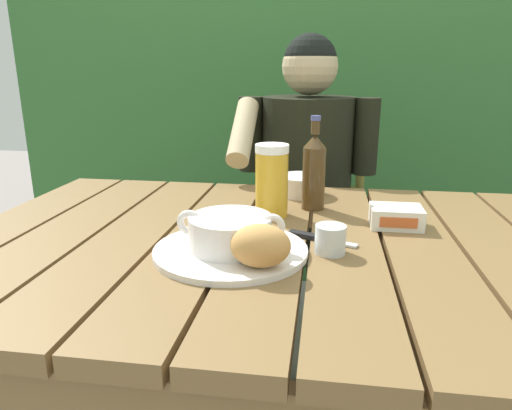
{
  "coord_description": "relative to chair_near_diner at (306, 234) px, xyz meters",
  "views": [
    {
      "loc": [
        0.1,
        -0.92,
        1.12
      ],
      "look_at": [
        -0.03,
        0.0,
        0.85
      ],
      "focal_mm": 32.76,
      "sensor_mm": 36.0,
      "label": 1
    }
  ],
  "objects": [
    {
      "name": "dining_table",
      "position": [
        -0.04,
        -0.89,
        0.22
      ],
      "size": [
        1.36,
        0.91,
        0.78
      ],
      "color": "brown",
      "rests_on": "ground_plane"
    },
    {
      "name": "hedge_backdrop",
      "position": [
        -0.09,
        0.89,
        0.68
      ],
      "size": [
        3.05,
        0.92,
        2.25
      ],
      "color": "#336731",
      "rests_on": "ground_plane"
    },
    {
      "name": "chair_near_diner",
      "position": [
        0.0,
        0.0,
        0.0
      ],
      "size": [
        0.46,
        0.43,
        0.95
      ],
      "color": "olive",
      "rests_on": "ground_plane"
    },
    {
      "name": "person_eating",
      "position": [
        -0.0,
        -0.2,
        0.26
      ],
      "size": [
        0.48,
        0.47,
        1.23
      ],
      "color": "black",
      "rests_on": "ground_plane"
    },
    {
      "name": "serving_plate",
      "position": [
        -0.11,
        -0.99,
        0.31
      ],
      "size": [
        0.3,
        0.3,
        0.01
      ],
      "color": "white",
      "rests_on": "dining_table"
    },
    {
      "name": "soup_bowl",
      "position": [
        -0.11,
        -0.99,
        0.35
      ],
      "size": [
        0.21,
        0.16,
        0.07
      ],
      "color": "white",
      "rests_on": "serving_plate"
    },
    {
      "name": "bread_roll",
      "position": [
        -0.04,
        -1.07,
        0.36
      ],
      "size": [
        0.11,
        0.09,
        0.08
      ],
      "color": "tan",
      "rests_on": "serving_plate"
    },
    {
      "name": "beer_glass",
      "position": [
        -0.06,
        -0.74,
        0.4
      ],
      "size": [
        0.08,
        0.08,
        0.17
      ],
      "color": "gold",
      "rests_on": "dining_table"
    },
    {
      "name": "beer_bottle",
      "position": [
        0.04,
        -0.66,
        0.41
      ],
      "size": [
        0.06,
        0.06,
        0.23
      ],
      "color": "#463218",
      "rests_on": "dining_table"
    },
    {
      "name": "water_glass_small",
      "position": [
        0.08,
        -0.96,
        0.34
      ],
      "size": [
        0.06,
        0.06,
        0.06
      ],
      "color": "silver",
      "rests_on": "dining_table"
    },
    {
      "name": "butter_tub",
      "position": [
        0.23,
        -0.78,
        0.33
      ],
      "size": [
        0.11,
        0.09,
        0.05
      ],
      "color": "white",
      "rests_on": "dining_table"
    },
    {
      "name": "table_knife",
      "position": [
        0.05,
        -0.89,
        0.31
      ],
      "size": [
        0.15,
        0.08,
        0.01
      ],
      "color": "silver",
      "rests_on": "dining_table"
    },
    {
      "name": "diner_bowl",
      "position": [
        -0.0,
        -0.53,
        0.34
      ],
      "size": [
        0.13,
        0.13,
        0.05
      ],
      "color": "white",
      "rests_on": "dining_table"
    }
  ]
}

